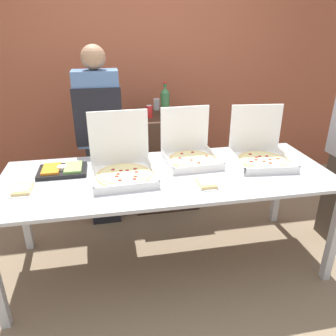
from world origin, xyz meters
The scene contains 14 objects.
ground_plane centered at (0.00, 0.00, 0.00)m, with size 16.00×16.00×0.00m, color #847056.
brick_wall_behind centered at (0.00, 1.70, 1.40)m, with size 10.00×0.06×2.80m.
buffet_table centered at (0.00, 0.00, 0.75)m, with size 2.49×0.96×0.83m.
pizza_box_near_left centered at (-0.34, 0.04, 0.91)m, with size 0.48×0.49×0.45m.
pizza_box_far_left centered at (0.23, 0.24, 0.90)m, with size 0.44×0.45×0.42m.
pizza_box_far_right centered at (0.79, 0.11, 0.91)m, with size 0.48×0.49×0.43m.
paper_plate_front_center centered at (0.23, -0.23, 0.84)m, with size 0.21×0.21×0.03m.
paper_plate_front_left centered at (-1.02, -0.08, 0.84)m, with size 0.23×0.23×0.03m.
veggie_tray centered at (-0.79, 0.18, 0.85)m, with size 0.36×0.25×0.05m.
sideboard_podium centered at (0.16, 1.07, 0.50)m, with size 0.68×0.58×1.01m.
soda_bottle centered at (0.18, 1.10, 1.15)m, with size 0.09×0.09×0.33m.
soda_can_silver centered at (0.13, 1.31, 1.07)m, with size 0.07×0.07×0.12m.
soda_can_colored centered at (0.00, 1.00, 1.07)m, with size 0.07×0.07×0.12m.
person_server_vest centered at (-0.50, 0.79, 0.97)m, with size 0.42×0.24×1.72m.
Camera 1 is at (-0.43, -2.21, 1.87)m, focal length 35.00 mm.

